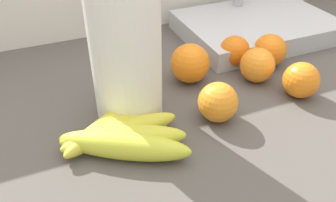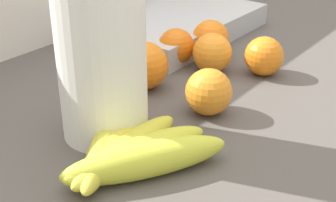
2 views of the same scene
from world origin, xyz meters
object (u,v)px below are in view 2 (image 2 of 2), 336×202
Objects in this scene: orange_center at (213,53)px; orange_back_right at (209,92)px; orange_far_right at (210,38)px; orange_right at (176,46)px; paper_towel_roll at (101,45)px; banana_bunch at (129,152)px; sink_basin at (171,22)px; orange_back_left at (264,56)px; orange_front at (144,65)px.

orange_center and orange_back_right have the same top height.
orange_far_right is 1.06× the size of orange_right.
orange_back_right is 0.24× the size of paper_towel_roll.
orange_center is (0.30, 0.08, 0.01)m from banana_bunch.
paper_towel_roll reaches higher than orange_center.
orange_center is at bearing -143.09° from orange_far_right.
orange_right is 0.17m from sink_basin.
orange_right is 0.28m from paper_towel_roll.
banana_bunch is 0.38m from orange_far_right.
orange_back_right is at bearing -0.43° from banana_bunch.
paper_towel_roll is (-0.30, 0.08, 0.09)m from orange_back_left.
orange_front is 0.28× the size of paper_towel_roll.
orange_front is 0.28m from sink_basin.
orange_far_right is 0.19× the size of sink_basin.
orange_back_right reaches higher than orange_back_left.
orange_center is 1.03× the size of orange_back_left.
sink_basin is (0.38, 0.18, -0.10)m from paper_towel_roll.
orange_far_right is 1.03× the size of orange_back_left.
banana_bunch is at bearing -153.26° from orange_right.
orange_right is (-0.07, 0.03, -0.00)m from orange_far_right.
orange_back_right is (-0.19, -0.12, -0.00)m from orange_far_right.
sink_basin reaches higher than orange_front.
orange_back_left is 1.02× the size of orange_right.
sink_basin is (0.12, 0.18, -0.01)m from orange_center.
banana_bunch is 0.14m from paper_towel_roll.
orange_back_right reaches higher than orange_right.
banana_bunch is 3.03× the size of orange_back_left.
orange_center is at bearing -123.58° from sink_basin.
paper_towel_roll reaches higher than orange_front.
orange_back_right is 0.19m from orange_right.
orange_front is at bearing 142.48° from orange_back_left.
orange_right is at bearing 10.33° from orange_front.
banana_bunch is at bearing -148.69° from sink_basin.
orange_front is 0.21m from orange_back_left.
orange_center is 0.24× the size of paper_towel_roll.
orange_center is 0.13m from orange_front.
orange_back_right is 1.05× the size of orange_right.
paper_towel_roll is at bearing 179.45° from orange_center.
sink_basin is (0.08, 0.26, -0.01)m from orange_back_left.
sink_basin is (0.25, 0.26, -0.01)m from orange_back_right.
orange_back_left is (0.16, -0.13, -0.01)m from orange_front.
orange_right is (0.29, 0.15, 0.01)m from banana_bunch.
orange_back_left is at bearing 0.21° from banana_bunch.
orange_back_left is (-0.02, -0.12, -0.00)m from orange_far_right.
paper_towel_roll reaches higher than banana_bunch.
orange_front is 0.13m from orange_back_right.
paper_towel_roll reaches higher than sink_basin.
orange_back_left is at bearing -70.74° from orange_right.
orange_front reaches higher than banana_bunch.
paper_towel_roll is at bearing -160.36° from orange_front.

